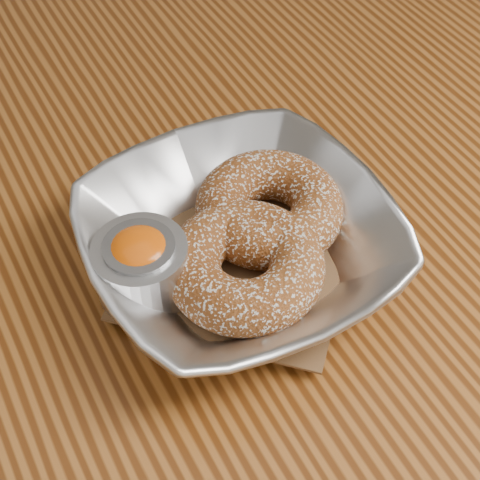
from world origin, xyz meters
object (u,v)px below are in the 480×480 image
donut_front (245,266)px  ramekin (142,266)px  donut_back (269,208)px  table (139,354)px  serving_bowl (240,245)px

donut_front → ramekin: (-0.06, 0.03, 0.00)m
donut_front → ramekin: bearing=155.0°
ramekin → donut_back: bearing=5.4°
donut_back → donut_front: size_ratio=0.99×
table → ramekin: ramekin is taller
serving_bowl → donut_back: 0.04m
donut_back → donut_front: 0.05m
ramekin → table: bearing=107.7°
table → donut_back: (0.11, -0.01, 0.13)m
donut_back → donut_front: bearing=-136.6°
serving_bowl → table: bearing=157.5°
table → donut_back: donut_back is taller
donut_back → ramekin: 0.10m
serving_bowl → donut_front: serving_bowl is taller
donut_front → ramekin: 0.07m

